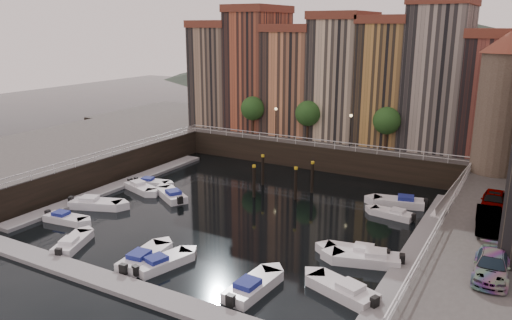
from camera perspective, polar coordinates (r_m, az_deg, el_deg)
The scene contains 31 objects.
ground at distance 48.45m, azimuth -0.87°, elevation -5.79°, with size 200.00×200.00×0.00m, color black.
quay_far at distance 70.72m, azimuth 9.87°, elevation 1.99°, with size 80.00×20.00×3.00m, color black.
quay_left at distance 64.93m, azimuth -23.67°, elevation -0.26°, with size 20.00×36.00×3.00m, color black.
dock_left at distance 57.19m, azimuth -15.55°, elevation -2.87°, with size 2.00×28.00×0.35m, color gray.
dock_right at distance 42.21m, azimuth 18.00°, elevation -9.59°, with size 2.00×28.00×0.35m, color gray.
dock_near at distance 36.12m, azimuth -15.07°, elevation -13.74°, with size 30.00×2.00×0.35m, color gray.
mountains at distance 150.79m, azimuth 21.81°, elevation 10.50°, with size 145.00×100.00×18.00m.
far_terrace at distance 65.81m, azimuth 12.23°, elevation 9.26°, with size 48.70×10.30×17.50m.
corner_tower at distance 54.04m, azimuth 26.32°, elevation 6.02°, with size 5.20×5.20×13.80m.
promenade_trees at distance 63.06m, azimuth 6.49°, elevation 5.25°, with size 21.20×3.20×5.20m.
street_lamps at distance 62.14m, azimuth 6.39°, elevation 4.46°, with size 10.36×0.36×4.18m.
railings at distance 51.33m, azimuth 1.88°, elevation -0.14°, with size 36.08×34.04×0.52m.
gangway at distance 51.68m, azimuth 21.70°, elevation -3.30°, with size 2.78×8.32×3.73m.
mooring_pilings at distance 52.82m, azimuth 2.87°, elevation -2.12°, with size 6.26×4.62×3.78m.
boat_left_0 at distance 48.81m, azimuth -20.97°, elevation -6.26°, with size 4.45×2.07×1.00m.
boat_left_1 at distance 51.52m, azimuth -17.93°, elevation -4.78°, with size 5.38×3.57×1.21m.
boat_left_2 at distance 55.36m, azimuth -13.08°, elevation -3.09°, with size 4.80×2.95×1.08m.
boat_left_3 at distance 57.02m, azimuth -11.89°, elevation -2.53°, with size 4.20×2.29×0.94m.
boat_right_0 at distance 34.49m, azimuth 10.00°, elevation -14.45°, with size 5.34×3.44×1.20m.
boat_right_1 at distance 39.00m, azimuth 12.66°, elevation -10.93°, with size 5.40×3.24×1.21m.
boat_right_2 at distance 39.86m, azimuth 11.47°, elevation -10.31°, with size 5.01×2.52×1.12m.
boat_right_3 at distance 48.41m, azimuth 15.40°, elevation -5.97°, with size 4.25×2.02×0.96m.
boat_right_4 at distance 51.52m, azimuth 16.13°, elevation -4.64°, with size 5.28×2.88×1.18m.
boat_near_0 at distance 43.30m, azimuth -20.26°, elevation -8.91°, with size 3.07×4.55×1.03m.
boat_near_1 at distance 39.14m, azimuth -12.71°, elevation -10.85°, with size 2.36×5.21×1.17m.
boat_near_2 at distance 38.21m, azimuth -10.68°, elevation -11.45°, with size 2.88×4.91×1.10m.
boat_near_3 at distance 34.38m, azimuth -0.45°, elevation -14.31°, with size 2.22×5.25×1.19m.
car_a at distance 43.88m, azimuth 25.50°, elevation -4.37°, with size 1.81×4.50×1.53m, color gray.
car_b at distance 39.69m, azimuth 25.00°, elevation -6.29°, with size 1.62×4.63×1.53m, color gray.
car_c at distance 32.67m, azimuth 25.30°, elevation -11.02°, with size 1.95×4.80×1.39m, color gray.
boat_extra_190 at distance 52.22m, azimuth -9.60°, elevation -3.99°, with size 4.99×3.98×1.15m.
Camera 1 is at (22.98, -38.99, 17.29)m, focal length 35.00 mm.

